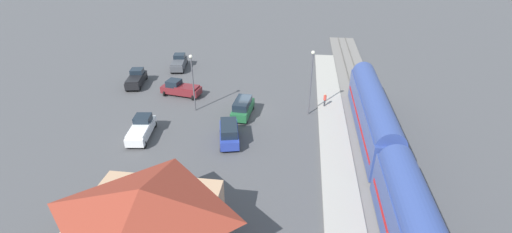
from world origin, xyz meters
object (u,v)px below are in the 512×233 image
object	(u,v)px
pedestrian_on_platform	(325,99)
pickup_charcoal	(179,62)
suv_blue	(229,133)
pickup_maroon	(180,88)
suv_green	(243,107)
station_building	(145,221)
pickup_white	(141,129)
pickup_black	(136,78)
light_pole_lot_center	(193,76)
light_pole_near_platform	(311,76)

from	to	relation	value
pedestrian_on_platform	pickup_charcoal	world-z (taller)	pickup_charcoal
pickup_charcoal	suv_blue	distance (m)	24.24
pickup_maroon	pedestrian_on_platform	bearing A→B (deg)	176.08
suv_green	suv_blue	bearing A→B (deg)	85.41
station_building	pickup_white	distance (m)	16.58
station_building	pickup_black	xyz separation A→B (m)	(13.74, -28.55, -1.96)
pedestrian_on_platform	suv_blue	xyz separation A→B (m)	(10.49, 9.47, -0.13)
station_building	pedestrian_on_platform	bearing A→B (deg)	-118.25
pickup_charcoal	pickup_black	world-z (taller)	same
station_building	suv_blue	size ratio (longest dim) A/B	1.91
pickup_maroon	pickup_white	distance (m)	11.06
suv_green	suv_blue	xyz separation A→B (m)	(0.49, 6.04, 0.00)
pickup_maroon	light_pole_lot_center	world-z (taller)	light_pole_lot_center
station_building	suv_blue	world-z (taller)	station_building
pickup_black	light_pole_near_platform	distance (m)	25.94
pickup_maroon	suv_blue	xyz separation A→B (m)	(-8.93, 10.80, 0.12)
pedestrian_on_platform	pickup_maroon	bearing A→B (deg)	-3.92
pickup_maroon	pickup_white	size ratio (longest dim) A/B	1.01
station_building	pickup_black	size ratio (longest dim) A/B	1.76
pickup_black	pickup_white	bearing A→B (deg)	116.07
suv_green	light_pole_lot_center	bearing A→B (deg)	-6.13
station_building	pickup_white	bearing A→B (deg)	-64.65
pedestrian_on_platform	light_pole_near_platform	xyz separation A→B (m)	(2.00, 1.89, 3.80)
pedestrian_on_platform	suv_blue	bearing A→B (deg)	42.06
pedestrian_on_platform	light_pole_near_platform	bearing A→B (deg)	43.30
pickup_maroon	pickup_white	bearing A→B (deg)	85.72
pickup_charcoal	pedestrian_on_platform	bearing A→B (deg)	153.70
pickup_charcoal	pickup_white	bearing A→B (deg)	97.26
station_building	suv_blue	bearing A→B (deg)	-100.18
suv_green	pickup_white	bearing A→B (deg)	31.49
light_pole_near_platform	light_pole_lot_center	bearing A→B (deg)	3.52
pickup_maroon	light_pole_lot_center	xyz separation A→B (m)	(-3.23, 4.09, 3.62)
pickup_white	pickup_black	distance (m)	15.23
pickup_white	pickup_charcoal	xyz separation A→B (m)	(2.68, -21.04, 0.00)
pickup_white	light_pole_lot_center	distance (m)	8.82
pickup_maroon	suv_blue	size ratio (longest dim) A/B	1.09
light_pole_lot_center	station_building	bearing A→B (deg)	97.79
station_building	pickup_maroon	size ratio (longest dim) A/B	1.76
light_pole_near_platform	light_pole_lot_center	xyz separation A→B (m)	(14.19, 0.87, -0.44)
suv_green	pickup_black	world-z (taller)	suv_green
suv_green	light_pole_near_platform	bearing A→B (deg)	-169.14
suv_green	pickup_black	distance (m)	18.48
pickup_charcoal	light_pole_lot_center	bearing A→B (deg)	115.56
station_building	pickup_charcoal	distance (m)	37.26
pickup_maroon	pickup_charcoal	world-z (taller)	same
pickup_charcoal	pickup_maroon	bearing A→B (deg)	109.32
station_building	pickup_black	distance (m)	31.75
station_building	suv_green	size ratio (longest dim) A/B	1.98
pickup_maroon	light_pole_lot_center	distance (m)	6.35
pedestrian_on_platform	suv_green	distance (m)	10.58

